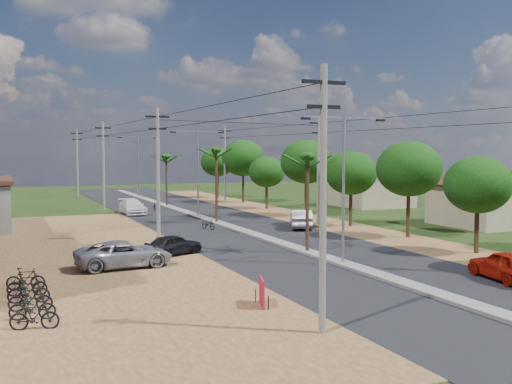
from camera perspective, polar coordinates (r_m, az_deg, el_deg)
ground at (r=32.66m, az=8.25°, el=-6.94°), size 160.00×160.00×0.00m
road at (r=45.92m, az=-1.66°, el=-3.71°), size 12.00×110.00×0.04m
median at (r=48.69m, az=-2.98°, el=-3.19°), size 1.00×90.00×0.18m
dirt_lot_west at (r=35.83m, az=-20.19°, el=-6.15°), size 18.00×46.00×0.04m
dirt_shoulder_east at (r=49.69m, az=7.49°, el=-3.16°), size 5.00×90.00×0.03m
house_east_near at (r=52.58m, az=21.19°, el=-0.40°), size 7.60×7.50×4.60m
house_east_far at (r=67.12m, az=10.94°, el=0.70°), size 7.60×7.50×4.60m
tree_east_b at (r=37.87m, az=20.37°, el=0.63°), size 4.00×4.00×5.83m
tree_east_c at (r=43.40m, az=14.36°, el=2.14°), size 4.60×4.60×6.83m
tree_east_d at (r=48.96m, az=9.04°, el=1.80°), size 4.20×4.20×6.13m
tree_east_e at (r=55.94m, az=4.80°, el=2.87°), size 4.80×4.80×7.14m
tree_east_f at (r=62.96m, az=1.02°, el=1.92°), size 3.80×3.80×5.52m
tree_east_g at (r=70.51m, az=-1.24°, el=3.24°), size 5.00×5.00×7.38m
tree_east_h at (r=77.88m, az=-3.68°, el=2.86°), size 4.40×4.40×6.52m
palm_median_near at (r=35.54m, az=4.94°, el=2.95°), size 2.00×2.00×6.15m
palm_median_mid at (r=50.18m, az=-3.81°, el=3.68°), size 2.00×2.00×6.55m
palm_median_far at (r=65.47m, az=-8.54°, el=3.16°), size 2.00×2.00×5.85m
streetlight_near at (r=32.10m, az=8.34°, el=1.48°), size 5.10×0.18×8.00m
streetlight_mid at (r=54.93m, az=-5.56°, el=2.53°), size 5.10×0.18×8.00m
streetlight_far at (r=79.09m, az=-11.17°, el=2.92°), size 5.10×0.18×8.00m
utility_pole_w_a at (r=19.95m, az=6.41°, el=-0.10°), size 1.60×0.24×9.00m
utility_pole_w_b at (r=40.50m, az=-9.32°, el=1.94°), size 1.60×0.24×9.00m
utility_pole_w_c at (r=62.06m, az=-14.32°, el=2.57°), size 1.60×0.24×9.00m
utility_pole_w_d at (r=82.85m, az=-16.65°, el=2.85°), size 1.60×0.24×9.00m
utility_pole_e_b at (r=49.68m, az=5.95°, el=2.34°), size 1.60×0.24×9.00m
utility_pole_e_c at (r=69.68m, az=-2.99°, el=2.83°), size 1.60×0.24×9.00m
car_red_near at (r=30.74m, az=22.72°, el=-6.53°), size 2.38×4.47×1.45m
car_silver_mid at (r=47.32m, az=4.27°, el=-2.60°), size 3.27×4.77×1.49m
car_white_far at (r=58.72m, az=-11.69°, el=-1.43°), size 2.18×4.91×1.40m
car_parked_silver at (r=32.26m, az=-12.45°, el=-5.87°), size 5.19×2.69×1.40m
car_parked_dark at (r=35.57m, az=-7.88°, el=-5.04°), size 3.86×2.74×1.22m
moto_rider_east at (r=31.08m, az=22.66°, el=-6.86°), size 1.33×1.95×0.97m
moto_rider_west_a at (r=46.55m, az=-4.56°, el=-3.07°), size 0.99×1.84×0.92m
moto_rider_west_b at (r=61.65m, az=-9.63°, el=-1.39°), size 0.64×1.53×0.89m
roadside_sign at (r=23.93m, az=0.56°, el=-9.56°), size 0.52×1.32×1.14m
parked_scooter_row at (r=25.41m, az=-20.77°, el=-9.17°), size 1.73×7.32×1.00m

